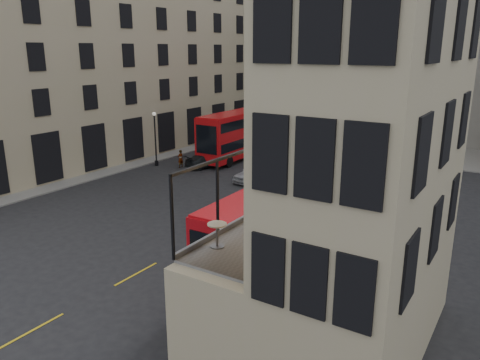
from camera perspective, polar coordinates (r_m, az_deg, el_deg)
The scene contains 31 objects.
ground at distance 23.99m, azimuth -9.04°, elevation -12.42°, with size 140.00×140.00×0.00m, color black.
host_building_main at distance 16.57m, azimuth 16.52°, elevation 3.05°, with size 7.26×11.40×15.10m.
host_frontage at distance 19.64m, azimuth 5.36°, elevation -11.59°, with size 3.00×11.00×4.50m, color tan.
cafe_floor at distance 18.70m, azimuth 5.54°, elevation -5.31°, with size 3.00×10.00×0.10m, color slate.
building_left at distance 54.53m, azimuth -17.28°, elevation 15.21°, with size 14.60×50.60×22.00m.
gateway at distance 66.49m, azimuth 16.12°, elevation 13.55°, with size 35.00×10.60×18.00m.
pavement_far at distance 58.41m, azimuth 11.62°, elevation 4.38°, with size 40.00×12.00×0.12m, color slate.
pavement_left at distance 46.98m, azimuth -19.59°, elevation 1.04°, with size 8.00×48.00×0.12m, color slate.
traffic_light_near at distance 32.79m, azimuth 3.39°, elevation 0.11°, with size 0.16×0.20×3.80m.
traffic_light_far at distance 53.29m, azimuth -1.34°, elevation 6.21°, with size 0.16×0.20×3.80m.
street_lamp_a at distance 46.79m, azimuth -10.26°, elevation 4.59°, with size 0.36×0.36×5.33m.
street_lamp_b at distance 54.34m, azimuth 10.21°, elevation 6.12°, with size 0.36×0.36×5.33m.
bus_near at distance 24.51m, azimuth 3.75°, elevation -5.31°, with size 2.69×10.98×4.37m.
bus_far at distance 49.55m, azimuth 0.09°, elevation 5.91°, with size 3.07×12.47×4.96m.
car_a at distance 40.95m, azimuth 1.83°, elevation 0.93°, with size 1.84×4.57×1.56m, color #9FA1A7.
car_b at distance 47.99m, azimuth 15.19°, elevation 2.61°, with size 1.68×4.80×1.58m, color #9F090F.
car_c at distance 45.96m, azimuth -3.98°, elevation 2.40°, with size 1.86×4.57×1.33m, color black.
bicycle at distance 32.55m, azimuth 3.35°, elevation -3.71°, with size 0.55×1.59×0.84m, color gray.
cyclist at distance 31.80m, azimuth 3.11°, elevation -3.21°, with size 0.68×0.44×1.85m, color #B5EE19.
pedestrian_a at distance 60.12m, azimuth -1.65°, elevation 5.90°, with size 0.94×0.73×1.94m, color gray.
pedestrian_b at distance 52.74m, azimuth 1.32°, elevation 4.28°, with size 0.99×0.57×1.53m, color gray.
pedestrian_c at distance 52.87m, azimuth 18.46°, elevation 3.64°, with size 1.05×0.44×1.80m, color gray.
pedestrian_d at distance 48.65m, azimuth 22.48°, elevation 2.30°, with size 0.92×0.60×1.87m, color gray.
pedestrian_e at distance 46.06m, azimuth -7.27°, elevation 2.59°, with size 0.63×0.41×1.73m, color gray.
cafe_table_near at distance 16.22m, azimuth -2.81°, elevation -6.29°, with size 0.68×0.68×0.85m.
cafe_table_mid at distance 18.19m, azimuth 2.33°, elevation -4.00°, with size 0.61×0.61×0.77m.
cafe_table_far at distance 21.90m, azimuth 8.82°, elevation -0.85°, with size 0.56×0.56×0.69m.
cafe_chair_a at distance 15.76m, azimuth 2.69°, elevation -8.18°, with size 0.51×0.51×0.85m.
cafe_chair_b at distance 17.69m, azimuth 7.51°, elevation -5.63°, with size 0.47×0.47×0.79m.
cafe_chair_c at distance 17.84m, azimuth 8.40°, elevation -5.42°, with size 0.50×0.50×0.84m.
cafe_chair_d at distance 21.33m, azimuth 11.00°, elevation -1.96°, with size 0.45×0.45×0.88m.
Camera 1 is at (14.34, -15.60, 11.25)m, focal length 35.00 mm.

